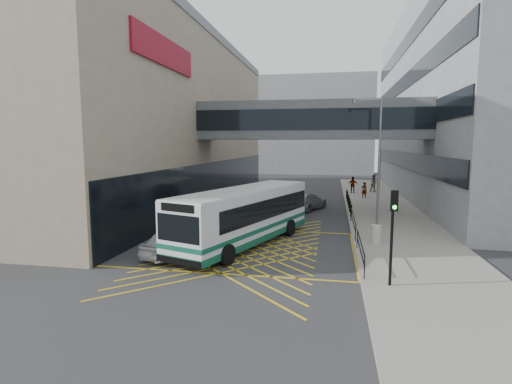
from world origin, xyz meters
The scene contains 18 objects.
ground centered at (0.00, 0.00, 0.00)m, with size 120.00×120.00×0.00m, color #333335.
building_whsmith centered at (-17.98, 16.00, 8.00)m, with size 24.17×42.00×16.00m.
building_far centered at (-2.00, 60.00, 9.00)m, with size 28.00×16.00×18.00m, color gray.
skybridge centered at (3.00, 12.00, 7.50)m, with size 20.00×4.10×3.00m.
pavement centered at (9.00, 15.00, 0.08)m, with size 6.00×54.00×0.16m, color gray.
box_junction centered at (0.00, 0.00, 0.00)m, with size 12.00×9.00×0.01m.
bus centered at (0.03, 0.74, 1.70)m, with size 6.10×11.55×3.17m.
car_white centered at (-2.98, -2.10, 0.73)m, with size 1.88×4.59×1.46m, color silver.
car_dark centered at (0.62, 18.53, 0.74)m, with size 1.86×4.74×1.48m, color black.
car_silver centered at (2.61, 13.43, 0.78)m, with size 2.12×5.02×1.56m, color gray.
traffic_light centered at (7.09, -5.13, 2.62)m, with size 0.27×0.44×3.78m.
street_lamp centered at (7.54, 6.05, 4.94)m, with size 1.91×0.41×8.39m.
litter_bin centered at (7.23, 1.83, 0.66)m, with size 0.58×0.58×1.00m, color #ADA89E.
kerb_railings centered at (6.15, 1.78, 0.88)m, with size 0.05×12.54×1.00m.
bollards centered at (6.25, 15.00, 0.61)m, with size 0.14×10.14×0.90m.
pedestrian_a centered at (7.99, 20.76, 0.97)m, with size 0.64×0.46×1.61m, color gray.
pedestrian_b centered at (9.49, 26.24, 1.13)m, with size 0.94×0.55×1.93m, color gray.
pedestrian_c centered at (7.05, 24.67, 1.07)m, with size 1.08×0.52×1.82m, color gray.
Camera 1 is at (4.77, -20.85, 5.70)m, focal length 28.00 mm.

